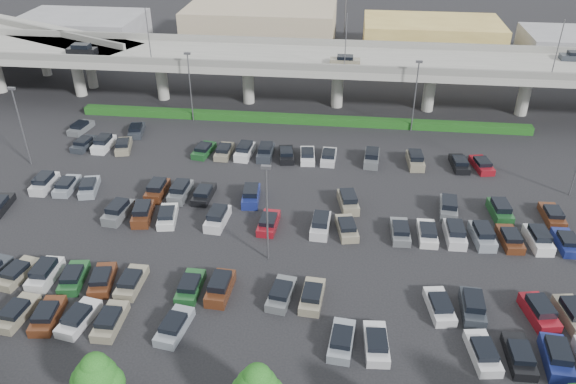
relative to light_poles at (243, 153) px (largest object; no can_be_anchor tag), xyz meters
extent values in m
plane|color=black|center=(4.13, -2.00, -6.24)|extent=(280.00, 280.00, 0.00)
cube|color=gray|center=(4.13, 30.00, 1.01)|extent=(150.00, 13.00, 1.10)
cube|color=slate|center=(4.13, 23.75, 2.06)|extent=(150.00, 0.50, 1.00)
cube|color=slate|center=(4.13, 36.25, 2.06)|extent=(150.00, 0.50, 1.00)
cylinder|color=gray|center=(-32.88, 30.00, -2.89)|extent=(1.80, 1.80, 6.70)
cube|color=slate|center=(-32.88, 30.00, 0.26)|extent=(2.60, 9.75, 0.50)
cylinder|color=gray|center=(-18.88, 30.00, -2.89)|extent=(1.80, 1.80, 6.70)
cube|color=slate|center=(-18.88, 30.00, 0.26)|extent=(2.60, 9.75, 0.50)
cylinder|color=gray|center=(-4.87, 30.00, -2.89)|extent=(1.80, 1.80, 6.70)
cube|color=slate|center=(-4.87, 30.00, 0.26)|extent=(2.60, 9.75, 0.50)
cylinder|color=gray|center=(9.12, 30.00, -2.89)|extent=(1.80, 1.80, 6.70)
cube|color=slate|center=(9.12, 30.00, 0.26)|extent=(2.60, 9.75, 0.50)
cylinder|color=gray|center=(23.12, 30.00, -2.89)|extent=(1.80, 1.80, 6.70)
cube|color=slate|center=(23.12, 30.00, 0.26)|extent=(2.60, 9.75, 0.50)
cylinder|color=gray|center=(37.12, 30.00, -2.89)|extent=(1.80, 1.80, 6.70)
cube|color=slate|center=(37.12, 30.00, 0.26)|extent=(2.60, 9.75, 0.50)
cube|color=black|center=(-29.88, 27.00, 2.09)|extent=(4.40, 1.82, 1.05)
cube|color=black|center=(-29.88, 27.00, 2.91)|extent=(2.60, 1.60, 0.65)
cube|color=gray|center=(10.12, 27.00, 1.97)|extent=(4.40, 1.82, 0.82)
cube|color=black|center=(10.12, 27.00, 2.60)|extent=(2.30, 1.60, 0.50)
cube|color=#282D34|center=(44.12, 33.00, 1.97)|extent=(4.40, 1.82, 0.82)
cylinder|color=#535359|center=(-17.88, 23.90, 5.56)|extent=(0.14, 0.14, 8.00)
cylinder|color=#535359|center=(10.12, 23.90, 5.56)|extent=(0.14, 0.14, 8.00)
cylinder|color=#535359|center=(38.12, 23.90, 5.56)|extent=(0.14, 0.14, 8.00)
cube|color=gray|center=(-47.88, 41.00, 1.01)|extent=(50.93, 30.13, 1.10)
cube|color=slate|center=(-47.88, 41.00, 2.06)|extent=(47.34, 22.43, 1.00)
cylinder|color=gray|center=(-54.22, 43.96, -2.89)|extent=(1.60, 1.60, 6.70)
cylinder|color=gray|center=(-43.34, 38.89, -2.89)|extent=(1.60, 1.60, 6.70)
cylinder|color=gray|center=(-32.47, 33.82, -2.89)|extent=(1.60, 1.60, 6.70)
cube|color=#163E12|center=(4.13, 23.00, -5.69)|extent=(66.00, 1.60, 1.10)
sphere|color=#144913|center=(-4.87, -28.67, -2.87)|extent=(3.04, 3.04, 3.04)
sphere|color=#144913|center=(-4.17, -28.57, -3.41)|extent=(2.39, 2.39, 2.39)
sphere|color=#144913|center=(-5.47, -28.75, -3.20)|extent=(2.39, 2.39, 2.39)
sphere|color=#144913|center=(-4.83, -28.55, -2.00)|extent=(2.06, 2.06, 2.06)
sphere|color=#144913|center=(6.17, -28.27, -1.97)|extent=(2.08, 2.08, 2.08)
cube|color=gray|center=(-15.88, -20.50, -5.83)|extent=(2.27, 4.57, 0.82)
cube|color=black|center=(-15.88, -20.70, -5.20)|extent=(1.83, 2.46, 0.50)
cube|color=#4D2614|center=(-13.12, -20.50, -5.83)|extent=(2.32, 4.58, 0.82)
cube|color=black|center=(-13.12, -20.70, -5.20)|extent=(1.86, 2.47, 0.50)
cube|color=silver|center=(-10.38, -20.50, -5.83)|extent=(2.53, 4.64, 0.82)
cube|color=black|center=(-10.38, -20.70, -5.20)|extent=(1.96, 2.54, 0.50)
cube|color=gray|center=(-7.62, -20.50, -5.83)|extent=(1.86, 4.42, 0.82)
cube|color=black|center=(-7.62, -20.70, -5.20)|extent=(1.62, 2.32, 0.50)
cube|color=gray|center=(-2.12, -20.50, -5.83)|extent=(2.45, 4.62, 0.82)
cube|color=black|center=(-2.12, -20.70, -5.20)|extent=(1.92, 2.51, 0.50)
cube|color=gray|center=(11.62, -20.50, -5.83)|extent=(2.23, 4.55, 0.82)
cube|color=black|center=(11.62, -20.70, -5.20)|extent=(1.81, 2.44, 0.50)
cube|color=silver|center=(14.38, -20.50, -5.83)|extent=(2.12, 4.51, 0.82)
cube|color=black|center=(14.38, -20.70, -5.20)|extent=(1.76, 2.40, 0.50)
cube|color=silver|center=(22.62, -20.50, -5.83)|extent=(2.43, 4.62, 0.82)
cube|color=black|center=(22.62, -20.70, -5.20)|extent=(1.91, 2.51, 0.50)
cube|color=black|center=(25.38, -20.50, -5.83)|extent=(1.92, 4.44, 0.82)
cube|color=black|center=(25.38, -20.70, -5.20)|extent=(1.65, 2.33, 0.50)
cube|color=navy|center=(28.12, -20.50, -5.71)|extent=(2.08, 4.50, 1.05)
cube|color=black|center=(28.12, -20.50, -4.89)|extent=(1.75, 2.69, 0.65)
cube|color=gray|center=(-18.62, -15.50, -5.83)|extent=(2.54, 4.65, 0.82)
cube|color=black|center=(-18.62, -15.70, -5.20)|extent=(1.97, 2.54, 0.50)
cube|color=silver|center=(-15.88, -15.50, -5.71)|extent=(1.84, 4.41, 1.05)
cube|color=black|center=(-15.88, -15.50, -4.89)|extent=(1.61, 2.61, 0.65)
cube|color=#1B4D23|center=(-13.12, -15.50, -5.83)|extent=(2.43, 4.62, 0.82)
cube|color=black|center=(-13.12, -15.70, -5.20)|extent=(1.91, 2.51, 0.50)
cube|color=#4D2614|center=(-10.38, -15.50, -5.83)|extent=(2.59, 4.66, 0.82)
cube|color=black|center=(-10.38, -15.70, -5.20)|extent=(1.99, 2.55, 0.50)
cube|color=gray|center=(-7.62, -15.50, -5.83)|extent=(1.87, 4.42, 0.82)
cube|color=black|center=(-7.62, -15.70, -5.20)|extent=(1.63, 2.32, 0.50)
cube|color=#1B4D23|center=(-2.12, -15.50, -5.83)|extent=(1.85, 4.41, 0.82)
cube|color=black|center=(-2.12, -15.70, -5.20)|extent=(1.62, 2.31, 0.50)
cube|color=#4D2614|center=(0.63, -15.50, -5.71)|extent=(2.04, 4.49, 1.05)
cube|color=black|center=(0.63, -15.50, -4.89)|extent=(1.73, 2.68, 0.65)
cube|color=#575A5E|center=(6.13, -15.50, -5.83)|extent=(2.42, 4.61, 0.82)
cube|color=black|center=(6.13, -15.70, -5.20)|extent=(1.91, 2.50, 0.50)
cube|color=gray|center=(8.88, -15.50, -5.83)|extent=(2.13, 4.52, 0.82)
cube|color=black|center=(8.88, -15.70, -5.20)|extent=(1.76, 2.41, 0.50)
cube|color=silver|center=(19.88, -15.50, -5.83)|extent=(2.51, 4.64, 0.82)
cube|color=black|center=(19.88, -15.70, -5.20)|extent=(1.95, 2.53, 0.50)
cube|color=#282D34|center=(22.62, -15.50, -5.71)|extent=(2.00, 4.47, 1.05)
cube|color=black|center=(22.62, -15.50, -4.89)|extent=(1.71, 2.66, 0.65)
cube|color=maroon|center=(28.12, -15.50, -5.71)|extent=(2.66, 4.67, 1.05)
cube|color=black|center=(28.12, -15.50, -4.89)|extent=(2.09, 2.87, 0.65)
cube|color=gray|center=(30.88, -15.50, -5.71)|extent=(2.47, 4.63, 1.05)
cube|color=black|center=(30.88, -15.50, -4.89)|extent=(1.98, 2.81, 0.65)
cube|color=black|center=(-26.88, -4.50, -5.83)|extent=(2.34, 4.59, 0.82)
cube|color=#575A5E|center=(-13.12, -4.50, -5.71)|extent=(2.36, 4.59, 1.05)
cube|color=black|center=(-13.12, -4.50, -4.89)|extent=(1.91, 2.78, 0.65)
cube|color=#4D2614|center=(-10.38, -4.50, -5.71)|extent=(2.47, 4.63, 1.05)
cube|color=black|center=(-10.38, -4.50, -4.89)|extent=(1.98, 2.81, 0.65)
cube|color=silver|center=(-7.62, -4.50, -5.83)|extent=(2.55, 4.65, 0.82)
cube|color=black|center=(-7.62, -4.70, -5.20)|extent=(1.97, 2.54, 0.50)
cube|color=silver|center=(-2.12, -4.50, -5.71)|extent=(2.16, 4.53, 1.05)
cube|color=black|center=(-2.12, -4.50, -4.89)|extent=(1.80, 2.72, 0.65)
cube|color=maroon|center=(3.38, -4.50, -5.83)|extent=(2.03, 4.48, 0.82)
cube|color=black|center=(3.38, -4.70, -5.20)|extent=(1.71, 2.38, 0.50)
cube|color=silver|center=(8.88, -4.50, -5.71)|extent=(2.01, 4.48, 1.05)
cube|color=black|center=(8.88, -4.50, -4.89)|extent=(1.72, 2.67, 0.65)
cube|color=gray|center=(11.62, -4.50, -5.83)|extent=(2.69, 4.68, 0.82)
cube|color=black|center=(11.62, -4.70, -5.20)|extent=(2.04, 2.58, 0.50)
cube|color=#575A5E|center=(17.12, -4.50, -5.83)|extent=(1.98, 4.46, 0.82)
cube|color=black|center=(17.12, -4.70, -5.20)|extent=(1.68, 2.36, 0.50)
cube|color=silver|center=(19.88, -4.50, -5.83)|extent=(1.84, 4.41, 0.82)
cube|color=black|center=(19.88, -4.70, -5.20)|extent=(1.61, 2.31, 0.50)
cube|color=silver|center=(22.62, -4.50, -5.71)|extent=(1.94, 4.45, 1.05)
cube|color=black|center=(22.62, -4.50, -4.89)|extent=(1.67, 2.64, 0.65)
cube|color=gray|center=(25.38, -4.50, -5.71)|extent=(2.28, 4.57, 1.05)
cube|color=black|center=(25.38, -4.50, -4.89)|extent=(1.87, 2.76, 0.65)
cube|color=#4D2614|center=(28.12, -4.50, -5.83)|extent=(2.16, 4.53, 0.82)
cube|color=black|center=(28.12, -4.70, -5.20)|extent=(1.78, 2.42, 0.50)
cube|color=white|center=(30.88, -4.50, -5.71)|extent=(2.22, 4.55, 1.05)
cube|color=black|center=(30.88, -4.50, -4.89)|extent=(1.84, 2.74, 0.65)
cube|color=navy|center=(33.62, -4.50, -5.83)|extent=(1.96, 4.46, 0.82)
cube|color=black|center=(33.62, -4.70, -5.20)|extent=(1.67, 2.35, 0.50)
cube|color=silver|center=(-24.12, 0.50, -5.71)|extent=(1.87, 4.42, 1.05)
cube|color=black|center=(-24.12, 0.50, -4.89)|extent=(1.63, 2.62, 0.65)
cube|color=gray|center=(-21.38, 0.50, -5.83)|extent=(1.99, 4.47, 0.82)
cube|color=black|center=(-21.38, 0.30, -5.20)|extent=(1.69, 2.36, 0.50)
cube|color=gray|center=(-18.62, 0.50, -5.83)|extent=(2.77, 4.70, 0.82)
cube|color=black|center=(-18.62, 0.31, -5.20)|extent=(2.08, 2.60, 0.50)
cube|color=#4D2614|center=(-10.38, 0.50, -5.71)|extent=(1.86, 4.41, 1.05)
cube|color=black|center=(-10.38, 0.50, -4.89)|extent=(1.62, 2.61, 0.65)
cube|color=#575A5E|center=(-7.62, 0.50, -5.71)|extent=(2.02, 4.48, 1.05)
cube|color=black|center=(-7.62, 0.50, -4.89)|extent=(1.72, 2.67, 0.65)
cube|color=black|center=(-4.87, 0.50, -5.83)|extent=(2.04, 4.48, 0.82)
cube|color=black|center=(-4.87, 0.30, -5.20)|extent=(1.71, 2.38, 0.50)
cube|color=navy|center=(0.63, 0.50, -5.71)|extent=(2.17, 4.53, 1.05)
cube|color=black|center=(0.63, 0.50, -4.89)|extent=(1.81, 2.72, 0.65)
cube|color=gray|center=(11.62, 0.50, -5.71)|extent=(2.68, 4.68, 1.05)
cube|color=black|center=(11.62, 0.50, -4.89)|extent=(2.10, 2.87, 0.65)
cube|color=#575A5E|center=(22.62, 0.50, -5.71)|extent=(2.27, 4.57, 1.05)
cube|color=black|center=(22.62, 0.50, -4.89)|extent=(1.87, 2.75, 0.65)
cube|color=#1B4D23|center=(28.12, 0.50, -5.71)|extent=(2.19, 4.54, 1.05)
cube|color=black|center=(28.12, 0.50, -4.89)|extent=(1.82, 2.73, 0.65)
cube|color=#4D2614|center=(33.62, 0.50, -5.83)|extent=(1.95, 4.45, 0.82)
cube|color=black|center=(33.62, 0.30, -5.20)|extent=(1.67, 2.35, 0.50)
cube|color=#282D34|center=(-24.12, 11.50, -5.83)|extent=(2.31, 4.58, 0.82)
cube|color=black|center=(-24.12, 11.30, -5.20)|extent=(1.85, 2.47, 0.50)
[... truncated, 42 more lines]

